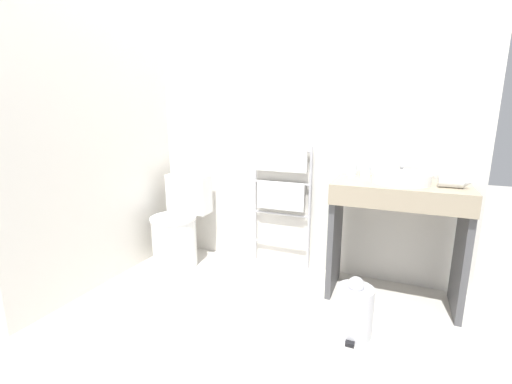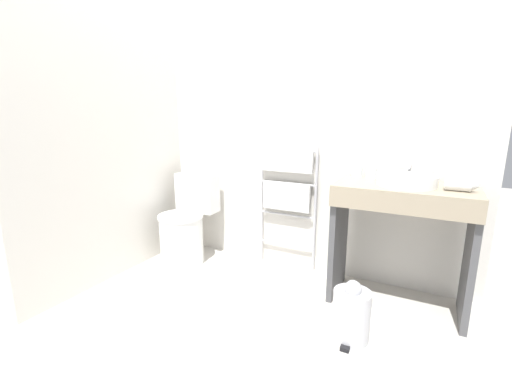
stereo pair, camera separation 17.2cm
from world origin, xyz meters
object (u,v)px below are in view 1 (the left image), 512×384
(cup_near_wall, at_px, (351,169))
(cup_near_edge, at_px, (365,171))
(hair_dryer, at_px, (452,181))
(towel_radiator, at_px, (281,186))
(toilet, at_px, (178,228))
(trash_bin, at_px, (354,309))
(sink_basin, at_px, (401,177))

(cup_near_wall, xyz_separation_m, cup_near_edge, (0.10, -0.03, -0.00))
(cup_near_edge, distance_m, hair_dryer, 0.56)
(towel_radiator, bearing_deg, toilet, -160.72)
(cup_near_wall, distance_m, hair_dryer, 0.66)
(toilet, xyz_separation_m, hair_dryer, (2.03, 0.05, 0.56))
(toilet, relative_size, trash_bin, 2.09)
(toilet, xyz_separation_m, towel_radiator, (0.83, 0.29, 0.39))
(toilet, bearing_deg, trash_bin, -16.03)
(sink_basin, relative_size, cup_near_wall, 4.15)
(toilet, xyz_separation_m, sink_basin, (1.74, 0.08, 0.56))
(cup_near_edge, relative_size, trash_bin, 0.23)
(hair_dryer, height_order, trash_bin, hair_dryer)
(towel_radiator, relative_size, trash_bin, 2.82)
(hair_dryer, distance_m, trash_bin, 1.00)
(hair_dryer, bearing_deg, toilet, -178.53)
(toilet, relative_size, cup_near_edge, 9.21)
(sink_basin, xyz_separation_m, trash_bin, (-0.19, -0.52, -0.72))
(sink_basin, xyz_separation_m, cup_near_edge, (-0.24, 0.14, 0.00))
(trash_bin, bearing_deg, cup_near_edge, 94.39)
(sink_basin, bearing_deg, cup_near_wall, 153.45)
(sink_basin, bearing_deg, cup_near_edge, 149.41)
(cup_near_edge, xyz_separation_m, hair_dryer, (0.53, -0.17, -0.00))
(cup_near_wall, relative_size, hair_dryer, 0.48)
(towel_radiator, height_order, cup_near_wall, towel_radiator)
(towel_radiator, xyz_separation_m, cup_near_edge, (0.67, -0.07, 0.18))
(trash_bin, bearing_deg, hair_dryer, 45.93)
(towel_radiator, relative_size, sink_basin, 2.82)
(cup_near_wall, height_order, cup_near_edge, cup_near_wall)
(hair_dryer, bearing_deg, cup_near_wall, 162.95)
(cup_near_edge, distance_m, trash_bin, 0.98)
(toilet, distance_m, towel_radiator, 0.96)
(toilet, distance_m, hair_dryer, 2.11)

